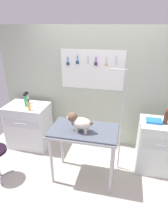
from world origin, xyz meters
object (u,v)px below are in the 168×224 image
grooming_arm (121,127)px  dog (79,122)px  soda_bottle (166,117)px  counter_left (29,126)px  grooming_table (84,135)px  cabinet_right (158,146)px  spray_bottle_tall (26,101)px

grooming_arm → dog: grooming_arm is taller
soda_bottle → counter_left: bearing=175.2°
grooming_table → dog: (-0.06, -0.07, 0.25)m
grooming_table → cabinet_right: bearing=22.1°
grooming_table → cabinet_right: (1.17, 0.47, -0.35)m
counter_left → cabinet_right: cabinet_right is taller
soda_bottle → spray_bottle_tall: bearing=175.9°
dog → soda_bottle: size_ratio=1.54×
dog → counter_left: (-1.23, 0.72, -0.61)m
grooming_table → counter_left: (-1.29, 0.65, -0.36)m
dog → grooming_table: bearing=51.6°
grooming_table → spray_bottle_tall: size_ratio=4.01×
grooming_table → counter_left: size_ratio=1.16×
counter_left → spray_bottle_tall: spray_bottle_tall is taller
grooming_table → soda_bottle: (1.19, 0.44, 0.22)m
grooming_arm → soda_bottle: grooming_arm is taller
grooming_arm → dog: size_ratio=4.40×
spray_bottle_tall → soda_bottle: size_ratio=1.00×
dog → cabinet_right: 1.47m
dog → cabinet_right: size_ratio=0.44×
grooming_table → spray_bottle_tall: 1.42m
grooming_arm → spray_bottle_tall: (-1.79, 0.30, 0.18)m
counter_left → grooming_table: bearing=-26.7°
grooming_table → spray_bottle_tall: (-1.27, 0.62, 0.19)m
counter_left → spray_bottle_tall: 0.56m
grooming_table → counter_left: grooming_table is taller
counter_left → soda_bottle: soda_bottle is taller
dog → cabinet_right: bearing=24.0°
spray_bottle_tall → soda_bottle: soda_bottle is taller
spray_bottle_tall → soda_bottle: (2.45, -0.18, 0.02)m
cabinet_right → soda_bottle: (0.02, -0.03, 0.57)m
grooming_table → counter_left: 1.49m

